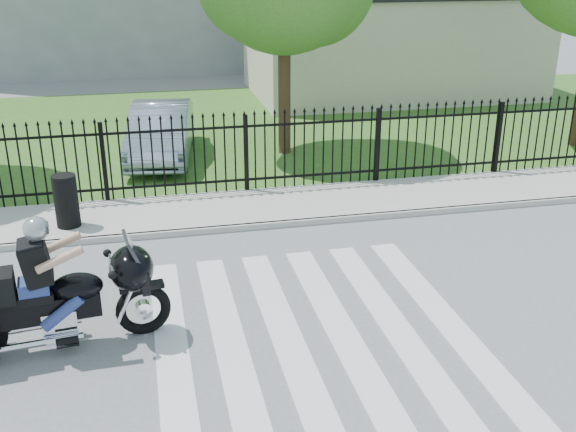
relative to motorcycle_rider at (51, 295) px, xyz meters
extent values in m
plane|color=slate|center=(3.52, -0.47, -0.81)|extent=(120.00, 120.00, 0.00)
cube|color=#ADAAA3|center=(3.52, 4.53, -0.75)|extent=(40.00, 2.00, 0.12)
cube|color=#ADAAA3|center=(3.52, 3.53, -0.75)|extent=(40.00, 0.12, 0.12)
cube|color=#2B591E|center=(3.52, 11.53, -0.80)|extent=(40.00, 12.00, 0.02)
cube|color=black|center=(3.52, 5.53, -0.46)|extent=(26.00, 0.04, 0.05)
cube|color=black|center=(3.52, 5.53, 0.74)|extent=(26.00, 0.04, 0.05)
cylinder|color=#382316|center=(5.02, 8.53, 1.27)|extent=(0.32, 0.32, 4.16)
cube|color=beige|center=(10.52, 15.53, 0.94)|extent=(10.00, 6.00, 3.50)
torus|color=black|center=(1.18, 0.14, -0.44)|extent=(0.79, 0.24, 0.78)
cube|color=black|center=(-0.10, -0.01, -0.19)|extent=(1.48, 0.44, 0.34)
ellipsoid|color=black|center=(0.34, 0.04, 0.07)|extent=(0.75, 0.53, 0.37)
cube|color=black|center=(-0.33, -0.04, 0.02)|extent=(0.77, 0.44, 0.11)
cube|color=silver|center=(0.06, 0.01, -0.38)|extent=(0.49, 0.39, 0.34)
ellipsoid|color=black|center=(1.07, 0.13, 0.22)|extent=(0.70, 0.88, 0.61)
cube|color=navy|center=(-0.19, -0.02, 0.16)|extent=(0.42, 0.38, 0.20)
sphere|color=#9DA0A4|center=(-0.06, -0.01, 0.97)|extent=(0.33, 0.33, 0.33)
imported|color=#8C9BB0|center=(1.82, 8.72, -0.10)|extent=(2.01, 4.37, 1.39)
cylinder|color=black|center=(-0.16, 4.20, -0.18)|extent=(0.57, 0.57, 1.02)
camera|label=1|loc=(1.38, -8.42, 4.31)|focal=42.00mm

